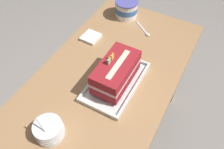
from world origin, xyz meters
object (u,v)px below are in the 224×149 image
at_px(foil_tray, 116,82).
at_px(serving_spoon_near_tray, 146,32).
at_px(birthday_cake, 116,72).
at_px(bowl_stack, 49,130).
at_px(ice_cream_tub, 126,8).
at_px(napkin_pile, 91,37).

xyz_separation_m(foil_tray, serving_spoon_near_tray, (0.42, 0.02, -0.00)).
distance_m(birthday_cake, bowl_stack, 0.39).
relative_size(bowl_stack, ice_cream_tub, 0.86).
bearing_deg(bowl_stack, birthday_cake, -17.31).
bearing_deg(bowl_stack, serving_spoon_near_tray, -6.68).
bearing_deg(birthday_cake, napkin_pile, 51.76).
bearing_deg(ice_cream_tub, napkin_pile, 163.78).
relative_size(ice_cream_tub, serving_spoon_near_tray, 1.13).
distance_m(birthday_cake, ice_cream_tub, 0.55).
height_order(foil_tray, birthday_cake, birthday_cake).
distance_m(foil_tray, serving_spoon_near_tray, 0.42).
bearing_deg(birthday_cake, bowl_stack, 162.69).
height_order(serving_spoon_near_tray, napkin_pile, napkin_pile).
xyz_separation_m(foil_tray, ice_cream_tub, (0.51, 0.20, 0.05)).
bearing_deg(serving_spoon_near_tray, birthday_cake, -177.00).
relative_size(foil_tray, napkin_pile, 3.56).
distance_m(foil_tray, napkin_pile, 0.36).
distance_m(bowl_stack, napkin_pile, 0.61).
distance_m(serving_spoon_near_tray, napkin_pile, 0.33).
height_order(foil_tray, napkin_pile, foil_tray).
xyz_separation_m(bowl_stack, napkin_pile, (0.59, 0.17, -0.03)).
relative_size(foil_tray, serving_spoon_near_tray, 2.86).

